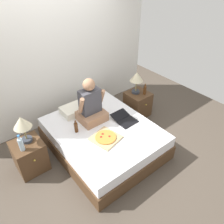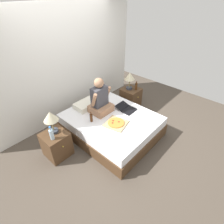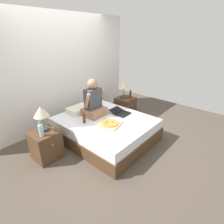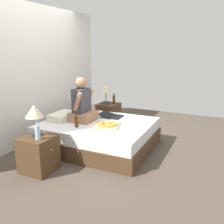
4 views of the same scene
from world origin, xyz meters
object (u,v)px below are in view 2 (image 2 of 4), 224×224
lamp_on_left_nightstand (51,118)px  lamp_on_right_nightstand (130,77)px  pizza_box (116,123)px  beer_bottle_on_bed (91,118)px  person_seated (100,100)px  water_bottle (52,134)px  laptop (127,109)px  nightstand_left (57,144)px  beer_bottle (136,86)px  nightstand_right (131,98)px  bed (111,125)px

lamp_on_left_nightstand → lamp_on_right_nightstand: (2.25, 0.00, 0.00)m
pizza_box → beer_bottle_on_bed: bearing=122.0°
lamp_on_right_nightstand → person_seated: (-1.14, -0.10, -0.10)m
water_bottle → laptop: (1.65, -0.35, -0.15)m
nightstand_left → water_bottle: size_ratio=1.89×
lamp_on_left_nightstand → beer_bottle: lamp_on_left_nightstand is taller
nightstand_right → laptop: size_ratio=1.23×
nightstand_left → beer_bottle_on_bed: bearing=-12.2°
lamp_on_right_nightstand → person_seated: person_seated is taller
bed → pizza_box: bearing=-116.9°
nightstand_left → beer_bottle: bearing=-2.4°
beer_bottle → pizza_box: bearing=-159.9°
beer_bottle → bed: bearing=-168.5°
lamp_on_left_nightstand → water_bottle: 0.28m
bed → person_seated: (-0.02, 0.30, 0.52)m
laptop → beer_bottle_on_bed: bearing=161.0°
nightstand_right → pizza_box: size_ratio=1.08×
bed → laptop: 0.49m
bed → water_bottle: water_bottle is taller
person_seated → laptop: person_seated is taller
lamp_on_left_nightstand → pizza_box: size_ratio=0.93×
pizza_box → water_bottle: bearing=155.6°
nightstand_left → lamp_on_right_nightstand: bearing=1.3°
lamp_on_left_nightstand → laptop: (1.53, -0.49, -0.37)m
nightstand_left → water_bottle: bearing=-131.7°
lamp_on_right_nightstand → pizza_box: size_ratio=0.93×
lamp_on_left_nightstand → nightstand_left: bearing=-128.6°
water_bottle → nightstand_right: size_ratio=0.53×
person_seated → beer_bottle_on_bed: size_ratio=3.55×
nightstand_left → water_bottle: 0.39m
nightstand_left → laptop: (1.57, -0.44, 0.22)m
beer_bottle_on_bed → person_seated: bearing=17.2°
nightstand_right → beer_bottle: beer_bottle is taller
water_bottle → lamp_on_right_nightstand: bearing=3.4°
nightstand_left → nightstand_right: size_ratio=1.00×
water_bottle → laptop: size_ratio=0.65×
person_seated → pizza_box: size_ratio=1.62×
bed → beer_bottle_on_bed: bearing=154.9°
laptop → person_seated: bearing=137.4°
nightstand_right → beer_bottle: 0.38m
water_bottle → beer_bottle: size_ratio=1.20×
nightstand_right → nightstand_left: bearing=180.0°
lamp_on_left_nightstand → water_bottle: (-0.12, -0.14, -0.22)m
lamp_on_right_nightstand → beer_bottle: (0.10, -0.15, -0.23)m
water_bottle → beer_bottle_on_bed: size_ratio=1.25×
nightstand_left → pizza_box: 1.21m
nightstand_left → beer_bottle_on_bed: size_ratio=2.37×
bed → beer_bottle: 1.31m
beer_bottle → beer_bottle_on_bed: size_ratio=1.05×
lamp_on_left_nightstand → beer_bottle_on_bed: (0.72, -0.21, -0.30)m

